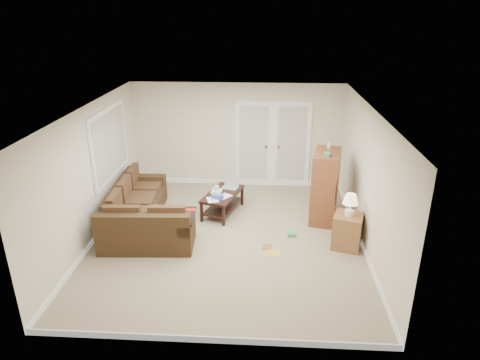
# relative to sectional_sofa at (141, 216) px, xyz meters

# --- Properties ---
(floor) EXTENTS (5.50, 5.50, 0.00)m
(floor) POSITION_rel_sectional_sofa_xyz_m (1.72, -0.24, -0.31)
(floor) COLOR gray
(floor) RESTS_ON ground
(ceiling) EXTENTS (5.00, 5.50, 0.02)m
(ceiling) POSITION_rel_sectional_sofa_xyz_m (1.72, -0.24, 2.19)
(ceiling) COLOR white
(ceiling) RESTS_ON wall_back
(wall_left) EXTENTS (0.02, 5.50, 2.50)m
(wall_left) POSITION_rel_sectional_sofa_xyz_m (-0.78, -0.24, 0.94)
(wall_left) COLOR beige
(wall_left) RESTS_ON floor
(wall_right) EXTENTS (0.02, 5.50, 2.50)m
(wall_right) POSITION_rel_sectional_sofa_xyz_m (4.22, -0.24, 0.94)
(wall_right) COLOR beige
(wall_right) RESTS_ON floor
(wall_back) EXTENTS (5.00, 0.02, 2.50)m
(wall_back) POSITION_rel_sectional_sofa_xyz_m (1.72, 2.51, 0.94)
(wall_back) COLOR beige
(wall_back) RESTS_ON floor
(wall_front) EXTENTS (5.00, 0.02, 2.50)m
(wall_front) POSITION_rel_sectional_sofa_xyz_m (1.72, -2.99, 0.94)
(wall_front) COLOR beige
(wall_front) RESTS_ON floor
(baseboards) EXTENTS (5.00, 5.50, 0.10)m
(baseboards) POSITION_rel_sectional_sofa_xyz_m (1.72, -0.24, -0.26)
(baseboards) COLOR silver
(baseboards) RESTS_ON floor
(french_doors) EXTENTS (1.80, 0.05, 2.13)m
(french_doors) POSITION_rel_sectional_sofa_xyz_m (2.57, 2.48, 0.72)
(french_doors) COLOR silver
(french_doors) RESTS_ON floor
(window_left) EXTENTS (0.05, 1.92, 1.42)m
(window_left) POSITION_rel_sectional_sofa_xyz_m (-0.75, 0.76, 1.24)
(window_left) COLOR silver
(window_left) RESTS_ON wall_left
(sectional_sofa) EXTENTS (1.85, 2.60, 0.79)m
(sectional_sofa) POSITION_rel_sectional_sofa_xyz_m (0.00, 0.00, 0.00)
(sectional_sofa) COLOR #3A2816
(sectional_sofa) RESTS_ON floor
(coffee_table) EXTENTS (0.89, 1.26, 0.78)m
(coffee_table) POSITION_rel_sectional_sofa_xyz_m (1.53, 0.87, -0.05)
(coffee_table) COLOR black
(coffee_table) RESTS_ON floor
(tv_armoire) EXTENTS (0.68, 0.99, 1.57)m
(tv_armoire) POSITION_rel_sectional_sofa_xyz_m (3.62, 0.71, 0.43)
(tv_armoire) COLOR brown
(tv_armoire) RESTS_ON floor
(side_cabinet) EXTENTS (0.62, 0.62, 1.05)m
(side_cabinet) POSITION_rel_sectional_sofa_xyz_m (3.92, -0.40, 0.07)
(side_cabinet) COLOR brown
(side_cabinet) RESTS_ON floor
(space_heater) EXTENTS (0.13, 0.11, 0.29)m
(space_heater) POSITION_rel_sectional_sofa_xyz_m (3.85, 2.05, -0.17)
(space_heater) COLOR white
(space_heater) RESTS_ON floor
(floor_magazine) EXTENTS (0.28, 0.22, 0.01)m
(floor_magazine) POSITION_rel_sectional_sofa_xyz_m (2.58, -0.72, -0.31)
(floor_magazine) COLOR gold
(floor_magazine) RESTS_ON floor
(floor_greenbox) EXTENTS (0.14, 0.19, 0.07)m
(floor_greenbox) POSITION_rel_sectional_sofa_xyz_m (2.93, -0.05, -0.27)
(floor_greenbox) COLOR #469B57
(floor_greenbox) RESTS_ON floor
(floor_book) EXTENTS (0.18, 0.23, 0.02)m
(floor_book) POSITION_rel_sectional_sofa_xyz_m (2.39, -0.50, -0.30)
(floor_book) COLOR brown
(floor_book) RESTS_ON floor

